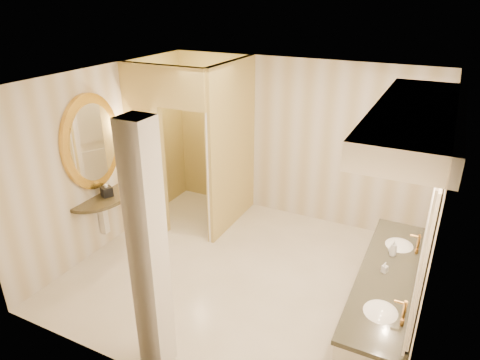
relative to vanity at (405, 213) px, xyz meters
The scene contains 16 objects.
floor 2.59m from the vanity, 168.58° to the left, with size 4.50×4.50×0.00m, color white.
ceiling 2.29m from the vanity, 168.58° to the left, with size 4.50×4.50×0.00m, color silver.
wall_back 3.12m from the vanity, 129.51° to the left, with size 4.50×0.02×2.70m, color beige.
wall_front 2.56m from the vanity, 141.05° to the right, with size 4.50×0.02×2.70m, color beige.
wall_left 4.26m from the vanity, behind, with size 0.02×4.00×2.70m, color beige.
wall_right 0.56m from the vanity, 55.92° to the left, with size 0.02×4.00×2.70m, color beige.
toilet_closet 3.40m from the vanity, 156.23° to the left, with size 1.50×1.55×2.70m.
wall_sconce 3.99m from the vanity, 168.00° to the left, with size 0.14×0.14×0.42m.
vanity is the anchor object (origin of this frame).
console_shelf 4.20m from the vanity, behind, with size 1.06×1.06×1.98m.
pillar 2.54m from the vanity, 146.34° to the right, with size 0.27×0.27×2.70m, color silver.
tissue_box 4.12m from the vanity, behind, with size 0.14×0.14×0.14m, color black.
toilet 3.96m from the vanity, 145.08° to the left, with size 0.40×0.70×0.72m, color white.
soap_bottle_a 0.70m from the vanity, behind, with size 0.05×0.06×0.12m, color beige.
soap_bottle_b 0.82m from the vanity, 100.46° to the left, with size 0.10×0.10×0.13m, color silver.
soap_bottle_c 0.76m from the vanity, 100.45° to the left, with size 0.08×0.08×0.20m, color #C6B28C.
Camera 1 is at (2.17, -4.47, 3.64)m, focal length 32.00 mm.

